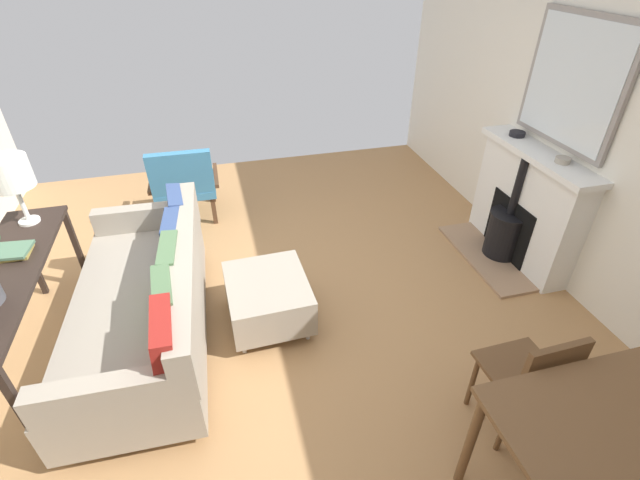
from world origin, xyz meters
TOP-DOWN VIEW (x-y plane):
  - ground_plane at (0.00, 0.00)m, footprint 5.05×5.81m
  - wall_left at (-2.52, 0.00)m, footprint 0.12×5.81m
  - fireplace at (-2.31, -0.18)m, footprint 0.60×1.25m
  - mirror_over_mantel at (-2.44, -0.18)m, footprint 0.04×0.98m
  - mantel_bowl_near at (-2.34, -0.53)m, footprint 0.14×0.14m
  - mantel_bowl_far at (-2.34, 0.05)m, footprint 0.12×0.12m
  - sofa at (0.85, 0.11)m, footprint 0.93×1.94m
  - ottoman at (0.03, 0.12)m, footprint 0.61×0.69m
  - armchair_accent at (0.60, -1.58)m, footprint 0.69×0.59m
  - console_table at (1.62, 0.10)m, footprint 0.41×1.62m
  - table_lamp_near_end at (1.62, -0.50)m, footprint 0.28×0.28m
  - book_stack at (1.63, -0.09)m, footprint 0.26×0.22m
  - dining_table at (-1.24, 2.00)m, footprint 1.02×0.87m
  - dining_chair_near_fireplace at (-1.24, 1.42)m, footprint 0.41×0.41m

SIDE VIEW (x-z plane):
  - ground_plane at x=0.00m, z-range -0.01..0.00m
  - ottoman at x=0.03m, z-range 0.04..0.43m
  - sofa at x=0.85m, z-range -0.05..0.78m
  - armchair_accent at x=0.60m, z-range 0.03..0.86m
  - fireplace at x=-2.31m, z-range -0.05..0.98m
  - dining_chair_near_fireplace at x=-1.24m, z-range 0.08..0.91m
  - dining_table at x=-1.24m, z-range 0.28..1.04m
  - console_table at x=1.62m, z-range 0.30..1.08m
  - book_stack at x=1.63m, z-range 0.78..0.82m
  - mantel_bowl_near at x=-2.34m, z-range 1.04..1.08m
  - mantel_bowl_far at x=-2.34m, z-range 1.04..1.08m
  - table_lamp_near_end at x=1.62m, z-range 0.91..1.41m
  - wall_left at x=-2.52m, z-range 0.00..2.76m
  - mirror_over_mantel at x=-2.44m, z-range 1.09..2.06m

